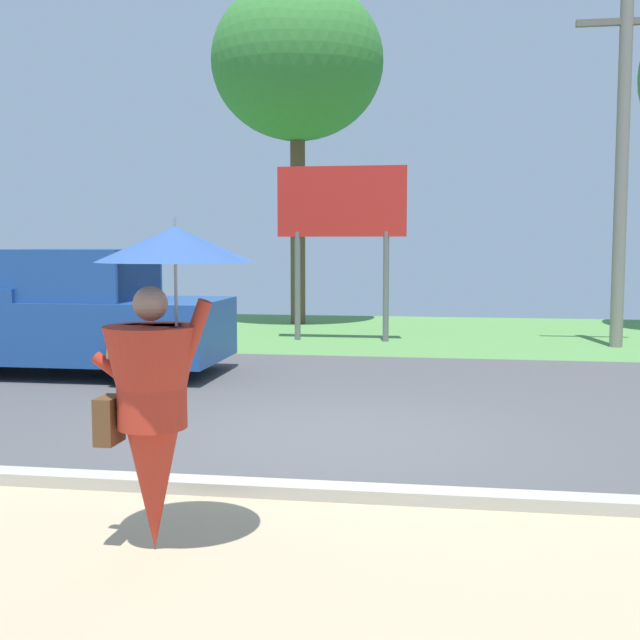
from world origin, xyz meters
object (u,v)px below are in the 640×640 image
object	(u,v)px
utility_pole	(622,162)
tree_center_back	(297,63)
monk_pedestrian	(158,382)
pickup_truck	(55,316)
roadside_billboard	(342,214)

from	to	relation	value
utility_pole	tree_center_back	bearing A→B (deg)	152.64
monk_pedestrian	pickup_truck	xyz separation A→B (m)	(-4.10, 6.71, -0.23)
pickup_truck	utility_pole	world-z (taller)	utility_pole
utility_pole	tree_center_back	size ratio (longest dim) A/B	0.81
monk_pedestrian	tree_center_back	xyz separation A→B (m)	(-1.88, 14.86, 5.16)
utility_pole	roadside_billboard	distance (m)	5.39
utility_pole	roadside_billboard	bearing A→B (deg)	177.99
roadside_billboard	utility_pole	bearing A→B (deg)	-2.01
pickup_truck	utility_pole	xyz separation A→B (m)	(9.04, 4.62, 2.62)
tree_center_back	roadside_billboard	bearing A→B (deg)	-65.59
pickup_truck	tree_center_back	size ratio (longest dim) A/B	0.64
monk_pedestrian	pickup_truck	distance (m)	7.87
pickup_truck	tree_center_back	xyz separation A→B (m)	(2.22, 8.15, 5.39)
utility_pole	monk_pedestrian	bearing A→B (deg)	-113.57
pickup_truck	utility_pole	distance (m)	10.49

